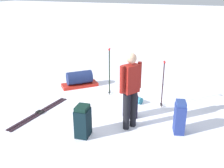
% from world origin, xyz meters
% --- Properties ---
extents(ground_plane, '(80.00, 80.00, 0.00)m').
position_xyz_m(ground_plane, '(0.00, 0.00, 0.00)').
color(ground_plane, white).
extents(skier_standing, '(0.50, 0.36, 1.70)m').
position_xyz_m(skier_standing, '(-0.64, -0.69, 0.95)').
color(skier_standing, black).
rests_on(skier_standing, ground_plane).
extents(ski_pair_near, '(1.93, 0.36, 0.05)m').
position_xyz_m(ski_pair_near, '(-0.88, 1.58, 0.01)').
color(ski_pair_near, black).
rests_on(ski_pair_near, ground_plane).
extents(backpack_large_dark, '(0.33, 0.39, 0.67)m').
position_xyz_m(backpack_large_dark, '(-0.20, -0.55, 0.33)').
color(backpack_large_dark, black).
rests_on(backpack_large_dark, ground_plane).
extents(backpack_bright, '(0.37, 0.29, 0.73)m').
position_xyz_m(backpack_bright, '(-0.42, -1.73, 0.36)').
color(backpack_bright, navy).
rests_on(backpack_bright, ground_plane).
extents(backpack_small_spare, '(0.37, 0.31, 0.69)m').
position_xyz_m(backpack_small_spare, '(-1.34, 0.09, 0.34)').
color(backpack_small_spare, black).
rests_on(backpack_small_spare, ground_plane).
extents(ski_poles_planted_near, '(0.18, 0.10, 1.35)m').
position_xyz_m(ski_poles_planted_near, '(0.91, 0.46, 0.75)').
color(ski_poles_planted_near, black).
rests_on(ski_poles_planted_near, ground_plane).
extents(ski_poles_planted_far, '(0.16, 0.10, 1.23)m').
position_xyz_m(ski_poles_planted_far, '(0.67, -1.12, 0.69)').
color(ski_poles_planted_far, black).
rests_on(ski_poles_planted_far, ground_plane).
extents(gear_sled, '(1.10, 1.10, 0.49)m').
position_xyz_m(gear_sled, '(1.09, 1.56, 0.22)').
color(gear_sled, red).
rests_on(gear_sled, ground_plane).
extents(sleeping_mat_rolled, '(0.36, 0.58, 0.18)m').
position_xyz_m(sleeping_mat_rolled, '(0.67, -0.34, 0.09)').
color(sleeping_mat_rolled, teal).
rests_on(sleeping_mat_rolled, ground_plane).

